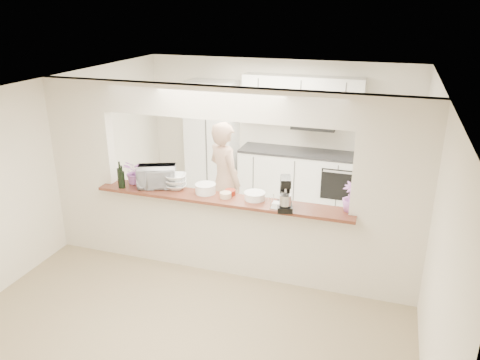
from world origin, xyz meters
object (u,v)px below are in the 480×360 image
at_px(stand_mixer, 285,195).
at_px(refrigerator, 391,166).
at_px(toaster_oven, 157,177).
at_px(person, 225,181).

bearing_deg(stand_mixer, refrigerator, 66.64).
distance_m(refrigerator, toaster_oven, 4.00).
height_order(stand_mixer, person, person).
bearing_deg(person, refrigerator, -108.27).
bearing_deg(person, stand_mixer, 173.13).
bearing_deg(refrigerator, person, -144.45).
bearing_deg(toaster_oven, stand_mixer, -28.10).
bearing_deg(person, toaster_oven, 90.79).
bearing_deg(stand_mixer, person, 136.94).
xyz_separation_m(toaster_oven, person, (0.64, 0.91, -0.32)).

